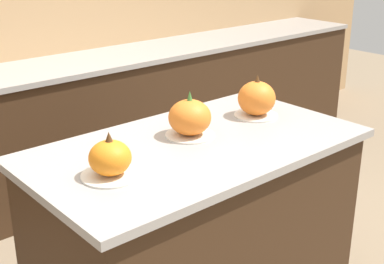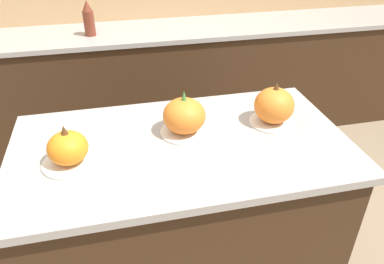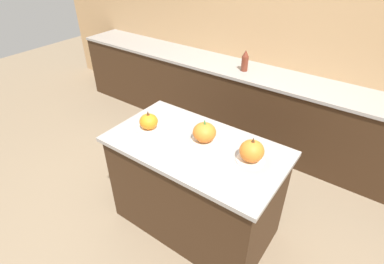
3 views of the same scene
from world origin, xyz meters
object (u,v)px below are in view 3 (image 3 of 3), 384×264
Objects in this scene: pumpkin_cake_left at (149,122)px; pumpkin_cake_right at (252,151)px; bottle_tall at (245,61)px; pumpkin_cake_center at (204,133)px.

pumpkin_cake_right is at bearing 7.43° from pumpkin_cake_left.
pumpkin_cake_left is at bearing -92.84° from bottle_tall.
pumpkin_cake_center is 0.85× the size of bottle_tall.
pumpkin_cake_right is at bearing -60.83° from bottle_tall.
pumpkin_cake_center is at bearing -74.53° from bottle_tall.
pumpkin_cake_left is 0.50m from pumpkin_cake_center.
pumpkin_cake_right reaches higher than pumpkin_cake_left.
pumpkin_cake_center is 0.41m from pumpkin_cake_right.
pumpkin_cake_center is at bearing 14.29° from pumpkin_cake_left.
bottle_tall is (-0.40, 1.45, 0.06)m from pumpkin_cake_center.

